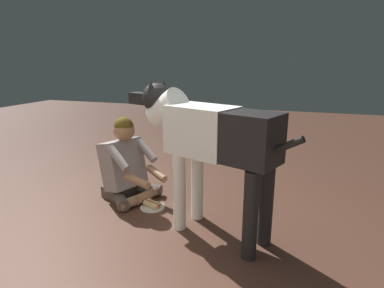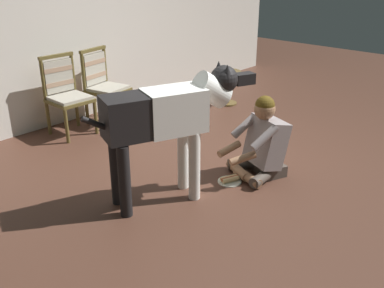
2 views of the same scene
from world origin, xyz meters
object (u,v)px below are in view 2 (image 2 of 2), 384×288
dining_chair_left_of_pair (65,91)px  large_dog (168,116)px  round_side_table (228,85)px  person_sitting_on_floor (262,144)px  dining_chair_right_of_pair (102,82)px  hot_dog_on_plate (230,180)px

dining_chair_left_of_pair → large_dog: size_ratio=0.64×
large_dog → round_side_table: bearing=27.8°
person_sitting_on_floor → large_dog: large_dog is taller
round_side_table → large_dog: bearing=-152.2°
dining_chair_right_of_pair → person_sitting_on_floor: size_ratio=1.16×
person_sitting_on_floor → hot_dog_on_plate: 0.49m
dining_chair_right_of_pair → round_side_table: size_ratio=1.93×
person_sitting_on_floor → round_side_table: size_ratio=1.66×
hot_dog_on_plate → round_side_table: bearing=38.9°
dining_chair_left_of_pair → round_side_table: dining_chair_left_of_pair is taller
dining_chair_left_of_pair → large_dog: large_dog is taller
dining_chair_left_of_pair → round_side_table: bearing=-18.4°
person_sitting_on_floor → round_side_table: 2.37m
large_dog → dining_chair_right_of_pair: bearing=67.9°
dining_chair_right_of_pair → hot_dog_on_plate: (-0.25, -2.34, -0.52)m
person_sitting_on_floor → hot_dog_on_plate: (-0.34, 0.13, -0.32)m
large_dog → hot_dog_on_plate: bearing=-20.9°
large_dog → round_side_table: 2.96m
hot_dog_on_plate → round_side_table: round_side_table is taller
large_dog → dining_chair_left_of_pair: bearing=82.0°
dining_chair_right_of_pair → hot_dog_on_plate: 2.41m
person_sitting_on_floor → round_side_table: (1.63, 1.72, -0.04)m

